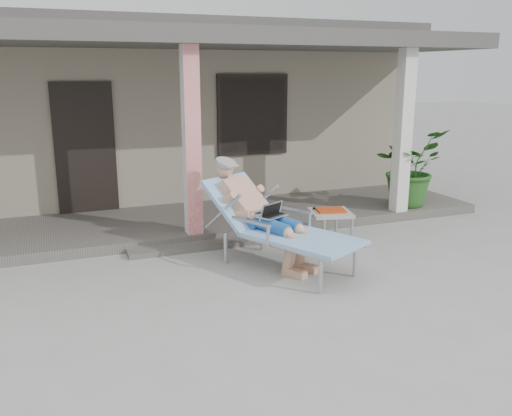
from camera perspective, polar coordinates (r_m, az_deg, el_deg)
name	(u,v)px	position (r m, az deg, el deg)	size (l,w,h in m)	color
ground	(246,299)	(5.99, -1.11, -9.55)	(60.00, 60.00, 0.00)	#9E9E99
house	(139,107)	(11.81, -12.23, 10.31)	(10.40, 5.40, 3.30)	gray
porch_deck	(181,223)	(8.68, -7.95, -1.53)	(10.00, 2.00, 0.15)	#605B56
porch_overhang	(175,44)	(8.31, -8.52, 16.68)	(10.00, 2.30, 2.85)	silver
porch_step	(200,246)	(7.62, -5.91, -4.00)	(2.00, 0.30, 0.07)	#605B56
lounger	(269,198)	(6.77, 1.35, 1.01)	(1.66, 2.22, 1.40)	#B7B7BC
side_table	(331,214)	(7.80, 7.85, -0.67)	(0.67, 0.67, 0.50)	#A4A49F
potted_palm	(409,167)	(9.68, 15.85, 4.12)	(1.18, 1.02, 1.31)	#26591E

